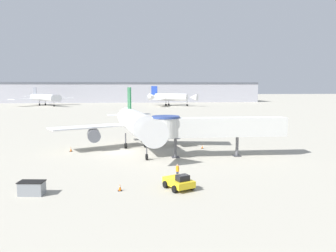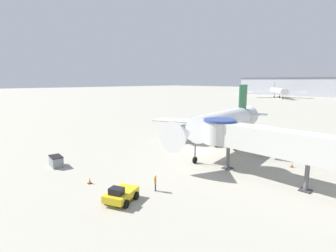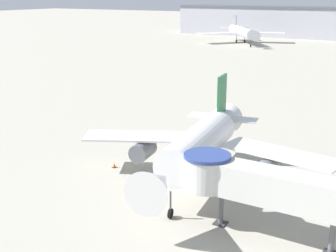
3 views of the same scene
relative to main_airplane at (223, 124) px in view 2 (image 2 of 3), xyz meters
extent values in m
plane|color=#A8A393|center=(-2.44, -1.97, -4.37)|extent=(800.00, 800.00, 0.00)
cylinder|color=white|center=(0.08, -0.49, 0.14)|extent=(6.03, 15.24, 3.78)
cone|color=white|center=(1.78, -11.37, 0.14)|extent=(4.38, 4.69, 3.78)
cone|color=white|center=(-1.28, 8.14, 0.14)|extent=(4.61, 6.18, 3.78)
cube|color=white|center=(-8.13, 0.58, -0.52)|extent=(12.58, 9.00, 0.22)
cube|color=white|center=(7.56, 3.05, -0.52)|extent=(12.58, 5.80, 0.22)
cube|color=#1E6638|center=(-1.23, 7.86, 3.54)|extent=(0.73, 3.20, 4.91)
cube|color=white|center=(-1.32, 8.42, 0.80)|extent=(8.48, 3.49, 0.18)
cylinder|color=#565960|center=(-7.04, -0.14, -1.81)|extent=(2.55, 3.49, 2.08)
cylinder|color=#565960|center=(6.74, 2.02, -1.81)|extent=(2.55, 3.49, 2.08)
cylinder|color=#4C4C51|center=(1.29, -8.22, -2.83)|extent=(0.18, 0.18, 2.17)
cylinder|color=black|center=(1.29, -8.22, -3.92)|extent=(0.40, 0.93, 0.90)
cylinder|color=#4C4C51|center=(-1.89, 1.07, -2.83)|extent=(0.22, 0.22, 2.17)
cylinder|color=black|center=(-1.89, 1.07, -3.92)|extent=(0.53, 0.95, 0.90)
cylinder|color=#4C4C51|center=(1.47, 1.60, -2.83)|extent=(0.22, 0.22, 2.17)
cylinder|color=black|center=(1.47, 1.60, -3.92)|extent=(0.53, 0.95, 0.90)
cube|color=silver|center=(13.20, -7.03, 0.14)|extent=(18.08, 2.87, 2.80)
cylinder|color=silver|center=(4.18, -6.89, 0.14)|extent=(3.90, 3.90, 2.80)
cylinder|color=navy|center=(4.18, -6.89, 1.69)|extent=(4.10, 4.10, 0.30)
cylinder|color=#56565B|center=(5.62, -6.91, -2.82)|extent=(0.44, 0.44, 3.11)
cube|color=#333338|center=(5.62, -6.91, -4.31)|extent=(1.10, 1.10, 0.12)
cylinder|color=#56565B|center=(15.00, -7.05, -2.82)|extent=(0.44, 0.44, 3.11)
cube|color=#333338|center=(15.00, -7.05, -4.31)|extent=(1.10, 1.10, 0.12)
cube|color=yellow|center=(3.99, -21.89, -3.67)|extent=(3.20, 3.86, 0.66)
cube|color=black|center=(4.30, -22.58, -3.04)|extent=(1.48, 1.34, 0.60)
cylinder|color=black|center=(3.43, -23.15, -4.00)|extent=(0.60, 0.81, 0.74)
cylinder|color=black|center=(5.30, -22.31, -4.00)|extent=(0.60, 0.81, 0.74)
cylinder|color=black|center=(2.68, -21.48, -4.00)|extent=(0.60, 0.81, 0.74)
cylinder|color=black|center=(4.55, -20.64, -4.00)|extent=(0.60, 0.81, 0.74)
cube|color=gray|center=(-10.48, -22.27, -3.73)|extent=(2.46, 1.59, 1.28)
cube|color=black|center=(-10.48, -22.27, -3.05)|extent=(2.61, 1.68, 0.08)
cube|color=black|center=(-10.70, -0.70, -4.35)|extent=(0.44, 0.44, 0.04)
cone|color=orange|center=(-10.70, -0.70, -3.98)|extent=(0.30, 0.30, 0.69)
cylinder|color=white|center=(-10.70, -0.70, -3.90)|extent=(0.17, 0.17, 0.08)
cube|color=black|center=(-2.01, -21.94, -4.35)|extent=(0.42, 0.42, 0.04)
cone|color=orange|center=(-2.01, -21.94, -4.00)|extent=(0.29, 0.29, 0.66)
cylinder|color=white|center=(-2.01, -21.94, -3.92)|extent=(0.16, 0.16, 0.08)
cube|color=black|center=(11.09, -0.41, -4.35)|extent=(0.38, 0.38, 0.04)
cone|color=orange|center=(11.09, -0.41, -4.04)|extent=(0.26, 0.26, 0.59)
cylinder|color=white|center=(11.09, -0.41, -3.97)|extent=(0.14, 0.14, 0.07)
cylinder|color=#1E2338|center=(4.34, -17.99, -3.97)|extent=(0.12, 0.12, 0.80)
cylinder|color=#1E2338|center=(4.45, -18.11, -3.97)|extent=(0.12, 0.12, 0.80)
cube|color=orange|center=(4.40, -18.05, -3.25)|extent=(0.35, 0.36, 0.64)
sphere|color=tan|center=(4.40, -18.05, -2.82)|extent=(0.22, 0.22, 0.22)
cylinder|color=silver|center=(-49.01, 132.99, 0.13)|extent=(18.07, 22.92, 3.68)
cone|color=silver|center=(-39.41, 119.79, 0.13)|extent=(5.35, 5.43, 3.68)
cone|color=silver|center=(-57.32, 144.41, 0.13)|extent=(6.22, 6.62, 3.68)
cube|color=silver|center=(-58.75, 129.86, -0.51)|extent=(13.82, 16.07, 0.22)
cube|color=silver|center=(-43.04, 141.30, -0.51)|extent=(16.73, 10.24, 0.22)
cube|color=slate|center=(-57.16, 144.19, 3.44)|extent=(2.89, 3.84, 4.78)
cube|color=silver|center=(-57.48, 144.63, 0.78)|extent=(10.55, 8.90, 0.18)
cylinder|color=#4C4C51|center=(-41.73, 122.98, -2.76)|extent=(0.18, 0.18, 2.11)
cylinder|color=black|center=(-41.73, 122.98, -3.82)|extent=(0.86, 1.04, 1.10)
cylinder|color=#4C4C51|center=(-52.24, 134.61, -2.76)|extent=(0.22, 0.22, 2.11)
cylinder|color=black|center=(-52.24, 134.61, -3.82)|extent=(0.97, 1.12, 1.10)
cylinder|color=#4C4C51|center=(-49.56, 136.56, -2.76)|extent=(0.22, 0.22, 2.11)
cylinder|color=black|center=(-49.56, 136.56, -3.82)|extent=(0.97, 1.12, 1.10)
camera|label=1|loc=(-0.62, -54.36, 6.10)|focal=35.00mm
camera|label=2|loc=(23.38, -34.55, 6.71)|focal=28.00mm
camera|label=3|loc=(20.60, -41.09, 15.21)|focal=50.00mm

